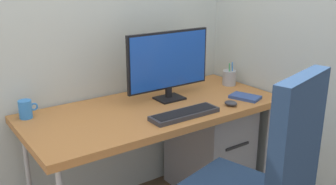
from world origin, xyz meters
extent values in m
cube|color=#B27038|center=(0.00, 0.00, 0.73)|extent=(1.58, 0.72, 0.04)
cylinder|color=#B2B5BA|center=(0.72, -0.29, 0.36)|extent=(0.03, 0.03, 0.71)
cylinder|color=#B2B5BA|center=(-0.72, 0.29, 0.36)|extent=(0.03, 0.03, 0.71)
cylinder|color=#B2B5BA|center=(0.72, 0.29, 0.36)|extent=(0.03, 0.03, 0.71)
cube|color=navy|center=(0.07, -0.96, 0.85)|extent=(0.41, 0.17, 0.62)
cube|color=gray|center=(0.48, 0.04, 0.32)|extent=(0.40, 0.55, 0.64)
cube|color=#262628|center=(0.48, -0.24, 0.45)|extent=(0.20, 0.01, 0.02)
cube|color=black|center=(0.15, 0.06, 0.76)|extent=(0.17, 0.14, 0.01)
cube|color=black|center=(0.15, 0.07, 0.80)|extent=(0.04, 0.02, 0.07)
cube|color=black|center=(0.15, 0.07, 1.01)|extent=(0.59, 0.02, 0.36)
cube|color=#1947B2|center=(0.15, 0.06, 1.01)|extent=(0.56, 0.01, 0.34)
cube|color=#333338|center=(0.05, -0.23, 0.77)|extent=(0.42, 0.13, 0.03)
cube|color=black|center=(0.05, -0.23, 0.78)|extent=(0.39, 0.10, 0.00)
ellipsoid|color=#333338|center=(0.39, -0.25, 0.77)|extent=(0.08, 0.10, 0.03)
cylinder|color=#9EA0A5|center=(0.69, 0.08, 0.81)|extent=(0.10, 0.10, 0.10)
cylinder|color=#B2B5BA|center=(0.68, 0.08, 0.86)|extent=(0.02, 0.01, 0.10)
cylinder|color=#B2B5BA|center=(0.70, 0.08, 0.86)|extent=(0.02, 0.01, 0.10)
torus|color=#337FD8|center=(0.69, 0.08, 0.82)|extent=(0.03, 0.04, 0.01)
cylinder|color=#337FD8|center=(0.70, 0.06, 0.85)|extent=(0.01, 0.01, 0.14)
cylinder|color=#3FAD59|center=(0.67, 0.07, 0.85)|extent=(0.01, 0.01, 0.13)
cube|color=#334C8C|center=(0.56, -0.21, 0.76)|extent=(0.17, 0.21, 0.02)
cylinder|color=#337FD8|center=(-0.70, 0.26, 0.81)|extent=(0.07, 0.07, 0.10)
torus|color=#337FD8|center=(-0.65, 0.26, 0.81)|extent=(0.05, 0.01, 0.05)
camera|label=1|loc=(-1.21, -1.86, 1.56)|focal=41.43mm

